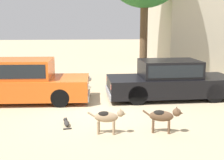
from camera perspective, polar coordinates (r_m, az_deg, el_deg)
The scene contains 6 objects.
ground_plane at distance 9.50m, azimuth -2.32°, elevation -5.61°, with size 80.00×80.00×0.00m, color tan.
parked_sedan_nearest at distance 10.70m, azimuth -16.77°, elevation -0.16°, with size 4.69×1.92×1.49m.
parked_sedan_second at distance 10.90m, azimuth 11.09°, elevation 0.09°, with size 4.68×1.83×1.40m.
stray_dog_spotted at distance 7.33m, azimuth -0.82°, elevation -7.14°, with size 0.97×0.29×0.65m.
stray_dog_tan at distance 7.50m, azimuth 9.99°, elevation -6.79°, with size 1.00×0.37×0.68m.
stray_cat at distance 8.12m, azimuth -8.79°, elevation -8.13°, with size 0.25×0.62×0.16m.
Camera 1 is at (-0.41, -9.10, 2.71)m, focal length 47.41 mm.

